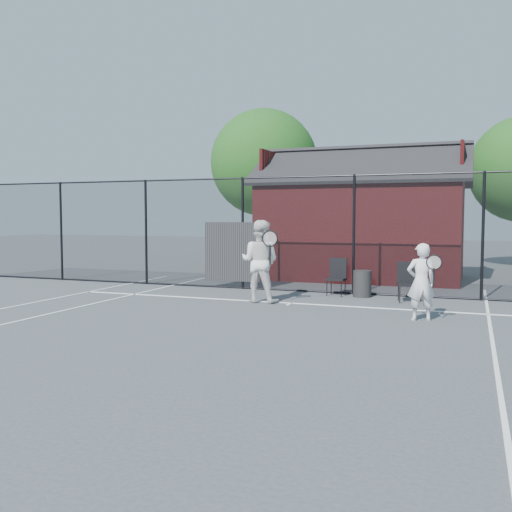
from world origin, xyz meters
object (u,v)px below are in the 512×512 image
(clubhouse, at_px, (363,227))
(player_back, at_px, (260,261))
(player_front, at_px, (421,282))
(waste_bin, at_px, (362,284))
(chair_left, at_px, (336,277))
(chair_right, at_px, (407,283))

(clubhouse, bearing_deg, player_back, -101.53)
(player_front, height_order, waste_bin, player_front)
(chair_left, height_order, waste_bin, chair_left)
(player_front, relative_size, waste_bin, 2.26)
(chair_left, distance_m, waste_bin, 0.66)
(player_back, relative_size, chair_right, 2.10)
(chair_right, height_order, waste_bin, chair_right)
(player_back, bearing_deg, clubhouse, 78.47)
(chair_left, relative_size, chair_right, 1.01)
(chair_right, bearing_deg, waste_bin, 144.06)
(player_back, height_order, chair_left, player_back)
(clubhouse, bearing_deg, waste_bin, -79.71)
(player_front, xyz_separation_m, waste_bin, (-1.60, 2.75, -0.41))
(player_front, xyz_separation_m, chair_right, (-0.48, 2.25, -0.29))
(chair_left, height_order, chair_right, chair_left)
(clubhouse, distance_m, player_back, 6.22)
(player_front, height_order, chair_right, player_front)
(chair_right, distance_m, waste_bin, 1.23)
(player_front, distance_m, player_back, 3.80)
(player_front, bearing_deg, chair_left, 129.25)
(clubhouse, xyz_separation_m, chair_left, (0.15, -4.40, -1.16))
(clubhouse, relative_size, waste_bin, 10.07)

